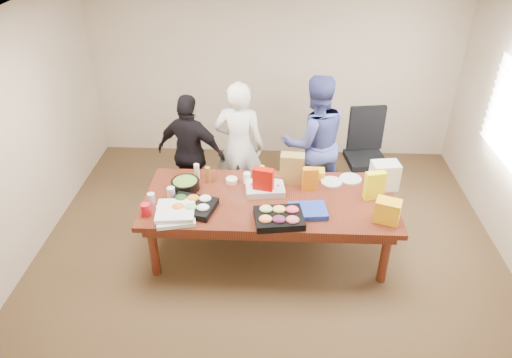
{
  "coord_description": "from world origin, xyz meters",
  "views": [
    {
      "loc": [
        0.05,
        -4.37,
        3.74
      ],
      "look_at": [
        -0.16,
        0.1,
        0.94
      ],
      "focal_mm": 33.27,
      "sensor_mm": 36.0,
      "label": 1
    }
  ],
  "objects_px": {
    "office_chair": "(366,156)",
    "sheet_cake": "(265,188)",
    "person_center": "(239,147)",
    "salad_bowl": "(185,185)",
    "conference_table": "(269,225)",
    "person_right": "(314,143)"
  },
  "relations": [
    {
      "from": "sheet_cake",
      "to": "person_center",
      "type": "bearing_deg",
      "value": 106.45
    },
    {
      "from": "person_right",
      "to": "office_chair",
      "type": "bearing_deg",
      "value": -175.57
    },
    {
      "from": "person_center",
      "to": "sheet_cake",
      "type": "distance_m",
      "value": 0.89
    },
    {
      "from": "person_right",
      "to": "salad_bowl",
      "type": "height_order",
      "value": "person_right"
    },
    {
      "from": "person_center",
      "to": "person_right",
      "type": "distance_m",
      "value": 0.97
    },
    {
      "from": "conference_table",
      "to": "person_center",
      "type": "height_order",
      "value": "person_center"
    },
    {
      "from": "person_right",
      "to": "salad_bowl",
      "type": "relative_size",
      "value": 5.56
    },
    {
      "from": "office_chair",
      "to": "salad_bowl",
      "type": "distance_m",
      "value": 2.55
    },
    {
      "from": "office_chair",
      "to": "sheet_cake",
      "type": "height_order",
      "value": "office_chair"
    },
    {
      "from": "conference_table",
      "to": "person_center",
      "type": "bearing_deg",
      "value": 113.04
    },
    {
      "from": "conference_table",
      "to": "sheet_cake",
      "type": "xyz_separation_m",
      "value": [
        -0.06,
        0.15,
        0.41
      ]
    },
    {
      "from": "person_center",
      "to": "salad_bowl",
      "type": "distance_m",
      "value": 0.98
    },
    {
      "from": "office_chair",
      "to": "conference_table",
      "type": "bearing_deg",
      "value": -141.97
    },
    {
      "from": "conference_table",
      "to": "person_right",
      "type": "xyz_separation_m",
      "value": [
        0.55,
        1.08,
        0.53
      ]
    },
    {
      "from": "person_center",
      "to": "salad_bowl",
      "type": "relative_size",
      "value": 5.38
    },
    {
      "from": "salad_bowl",
      "to": "office_chair",
      "type": "bearing_deg",
      "value": 27.35
    },
    {
      "from": "person_right",
      "to": "conference_table",
      "type": "bearing_deg",
      "value": 48.77
    },
    {
      "from": "office_chair",
      "to": "sheet_cake",
      "type": "bearing_deg",
      "value": -146.57
    },
    {
      "from": "conference_table",
      "to": "office_chair",
      "type": "bearing_deg",
      "value": 45.86
    },
    {
      "from": "person_right",
      "to": "sheet_cake",
      "type": "bearing_deg",
      "value": 42.7
    },
    {
      "from": "person_center",
      "to": "person_right",
      "type": "height_order",
      "value": "person_right"
    },
    {
      "from": "conference_table",
      "to": "office_chair",
      "type": "xyz_separation_m",
      "value": [
        1.29,
        1.33,
        0.2
      ]
    }
  ]
}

